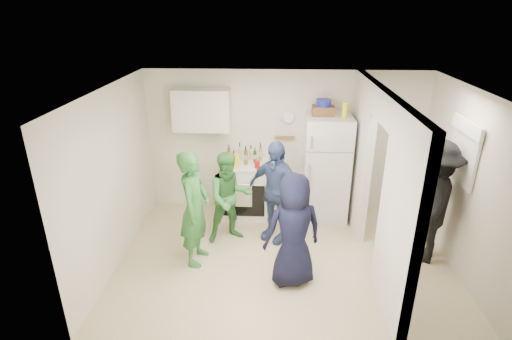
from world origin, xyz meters
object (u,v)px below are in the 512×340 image
at_px(yellow_cup_stack_top, 345,110).
at_px(fridge, 326,168).
at_px(person_green_left, 195,209).
at_px(person_navy, 293,231).
at_px(stove, 245,189).
at_px(person_denim, 275,192).
at_px(person_nook, 432,202).
at_px(wicker_basket, 323,111).
at_px(person_green_center, 230,198).
at_px(blue_bowl, 324,103).

bearing_deg(yellow_cup_stack_top, fridge, 155.56).
bearing_deg(person_green_left, person_navy, -99.86).
xyz_separation_m(stove, person_green_left, (-0.60, -1.45, 0.36)).
height_order(person_denim, person_nook, person_nook).
xyz_separation_m(wicker_basket, yellow_cup_stack_top, (0.32, -0.15, 0.05)).
xyz_separation_m(stove, fridge, (1.37, -0.03, 0.43)).
height_order(yellow_cup_stack_top, person_green_center, yellow_cup_stack_top).
xyz_separation_m(person_green_left, person_green_center, (0.42, 0.59, -0.12)).
height_order(wicker_basket, person_green_left, wicker_basket).
height_order(fridge, wicker_basket, wicker_basket).
relative_size(stove, person_navy, 0.62).
bearing_deg(person_green_center, person_green_left, -145.97).
distance_m(wicker_basket, yellow_cup_stack_top, 0.36).
xyz_separation_m(wicker_basket, person_green_left, (-1.87, -1.47, -1.05)).
xyz_separation_m(fridge, person_green_left, (-1.97, -1.42, -0.06)).
bearing_deg(person_denim, fridge, 75.54).
xyz_separation_m(stove, wicker_basket, (1.27, 0.02, 1.41)).
bearing_deg(wicker_basket, person_green_left, -141.86).
bearing_deg(wicker_basket, person_navy, -105.09).
relative_size(fridge, person_denim, 1.12).
height_order(fridge, person_navy, fridge).
xyz_separation_m(person_green_center, person_navy, (0.94, -1.02, 0.05)).
height_order(fridge, person_denim, fridge).
distance_m(person_denim, person_navy, 1.11).
relative_size(stove, person_denim, 0.59).
bearing_deg(person_green_left, wicker_basket, -44.47).
distance_m(fridge, person_navy, 1.94).
relative_size(stove, blue_bowl, 4.04).
xyz_separation_m(person_denim, person_nook, (2.20, -0.43, 0.09)).
distance_m(stove, person_denim, 1.01).
bearing_deg(person_nook, stove, -88.05).
xyz_separation_m(person_green_center, person_denim, (0.70, 0.06, 0.09)).
bearing_deg(wicker_basket, person_nook, -40.53).
bearing_deg(blue_bowl, wicker_basket, 0.00).
bearing_deg(blue_bowl, person_green_left, -141.86).
height_order(stove, person_navy, person_navy).
relative_size(blue_bowl, person_green_left, 0.14).
distance_m(stove, fridge, 1.44).
height_order(person_green_center, person_nook, person_nook).
relative_size(fridge, person_green_center, 1.25).
distance_m(yellow_cup_stack_top, person_navy, 2.25).
xyz_separation_m(fridge, wicker_basket, (-0.10, 0.05, 0.99)).
bearing_deg(blue_bowl, person_denim, -132.69).
bearing_deg(stove, blue_bowl, 0.90).
height_order(wicker_basket, person_denim, wicker_basket).
xyz_separation_m(blue_bowl, person_navy, (-0.51, -1.89, -1.24)).
height_order(wicker_basket, person_green_center, wicker_basket).
bearing_deg(person_denim, wicker_basket, 80.94).
bearing_deg(person_nook, wicker_basket, -104.47).
bearing_deg(yellow_cup_stack_top, stove, 175.34).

